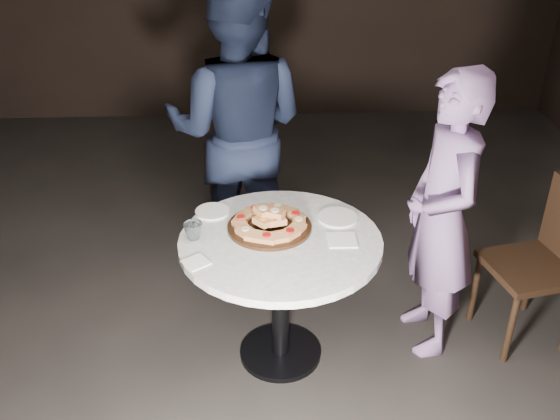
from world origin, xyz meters
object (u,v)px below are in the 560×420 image
(table, at_px, (280,262))
(focaccia_pile, at_px, (269,221))
(diner_navy, at_px, (237,130))
(water_glass, at_px, (193,231))
(chair_far, at_px, (236,161))
(diner_teal, at_px, (442,218))
(chair_right, at_px, (547,255))
(serving_board, at_px, (270,227))

(table, xyz_separation_m, focaccia_pile, (-0.05, 0.10, 0.18))
(focaccia_pile, distance_m, diner_navy, 0.86)
(water_glass, height_order, chair_far, water_glass)
(chair_far, relative_size, diner_teal, 0.53)
(chair_right, height_order, diner_navy, diner_navy)
(water_glass, bearing_deg, diner_navy, 77.37)
(chair_right, bearing_deg, diner_navy, -128.03)
(serving_board, height_order, chair_right, chair_right)
(table, bearing_deg, chair_far, 99.48)
(table, distance_m, serving_board, 0.18)
(serving_board, relative_size, chair_far, 0.52)
(chair_right, bearing_deg, serving_board, -100.61)
(table, bearing_deg, serving_board, 117.59)
(water_glass, height_order, chair_right, chair_right)
(serving_board, height_order, diner_teal, diner_teal)
(focaccia_pile, xyz_separation_m, chair_far, (-0.19, 1.37, -0.32))
(table, bearing_deg, chair_right, 5.27)
(focaccia_pile, bearing_deg, diner_teal, 1.07)
(table, distance_m, diner_teal, 0.84)
(water_glass, height_order, diner_teal, diner_teal)
(water_glass, bearing_deg, diner_teal, 4.22)
(serving_board, xyz_separation_m, focaccia_pile, (-0.00, 0.00, 0.04))
(focaccia_pile, height_order, diner_navy, diner_navy)
(focaccia_pile, xyz_separation_m, chair_right, (1.47, 0.04, -0.27))
(water_glass, bearing_deg, chair_far, 83.12)
(diner_navy, bearing_deg, serving_board, 111.17)
(serving_board, height_order, diner_navy, diner_navy)
(table, height_order, chair_right, chair_right)
(chair_far, bearing_deg, focaccia_pile, 118.34)
(table, distance_m, chair_right, 1.43)
(serving_board, distance_m, chair_far, 1.41)
(diner_navy, bearing_deg, diner_teal, 151.49)
(table, xyz_separation_m, water_glass, (-0.42, 0.02, 0.18))
(chair_far, xyz_separation_m, chair_right, (1.66, -1.33, 0.05))
(serving_board, bearing_deg, chair_far, 98.10)
(water_glass, bearing_deg, chair_right, 3.44)
(chair_right, height_order, diner_teal, diner_teal)
(chair_far, height_order, diner_navy, diner_navy)
(serving_board, height_order, focaccia_pile, focaccia_pile)
(diner_navy, distance_m, diner_teal, 1.32)
(table, xyz_separation_m, diner_teal, (0.81, 0.11, 0.17))
(serving_board, distance_m, diner_teal, 0.86)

